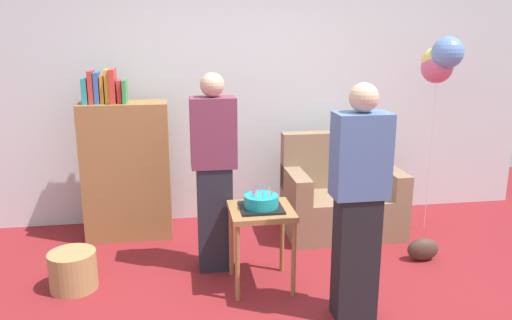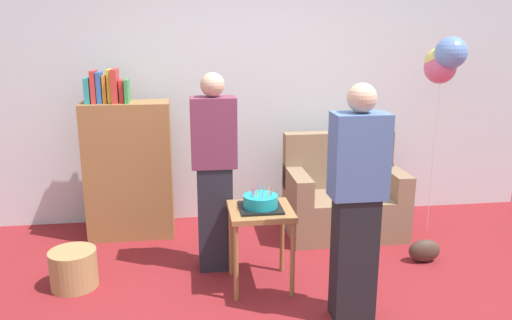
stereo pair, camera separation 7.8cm
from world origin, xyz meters
name	(u,v)px [view 1 (the left image)]	position (x,y,z in m)	size (l,w,h in m)	color
ground_plane	(295,312)	(0.00, 0.00, 0.00)	(8.00, 8.00, 0.00)	maroon
wall_back	(252,89)	(0.00, 2.05, 1.35)	(6.00, 0.10, 2.70)	silver
couch	(341,198)	(0.79, 1.42, 0.34)	(1.10, 0.70, 0.96)	#8C7054
bookshelf	(126,168)	(-1.27, 1.61, 0.68)	(0.80, 0.36, 1.60)	olive
side_table	(261,221)	(-0.17, 0.44, 0.53)	(0.48, 0.48, 0.63)	olive
birthday_cake	(261,202)	(-0.17, 0.44, 0.68)	(0.32, 0.32, 0.17)	black
person_blowing_candles	(214,172)	(-0.50, 0.79, 0.83)	(0.36, 0.22, 1.63)	#23232D
person_holding_cake	(358,203)	(0.39, -0.11, 0.83)	(0.36, 0.22, 1.63)	black
wicker_basket	(73,270)	(-1.61, 0.60, 0.15)	(0.36, 0.36, 0.30)	#A88451
handbag	(423,249)	(1.29, 0.65, 0.10)	(0.28, 0.14, 0.20)	#473328
balloon_bunch	(441,60)	(1.67, 1.33, 1.67)	(0.33, 0.41, 1.89)	silver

